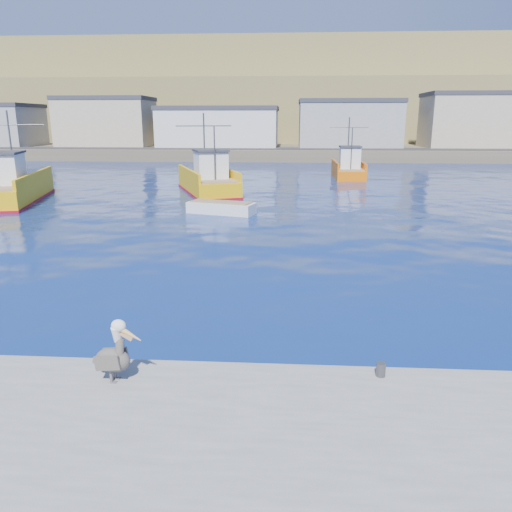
{
  "coord_description": "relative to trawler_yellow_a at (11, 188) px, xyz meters",
  "views": [
    {
      "loc": [
        1.02,
        -12.95,
        5.68
      ],
      "look_at": [
        -0.0,
        2.53,
        1.44
      ],
      "focal_mm": 35.0,
      "sensor_mm": 36.0,
      "label": 1
    }
  ],
  "objects": [
    {
      "name": "dock_bollards",
      "position": [
        19.37,
        -24.73,
        -0.35
      ],
      "size": [
        36.2,
        0.2,
        0.3
      ],
      "color": "#4C4C4C",
      "rests_on": "dock"
    },
    {
      "name": "trawler_yellow_b",
      "position": [
        13.32,
        5.55,
        -0.05
      ],
      "size": [
        6.51,
        10.1,
        6.29
      ],
      "color": "#EFB008",
      "rests_on": "ground"
    },
    {
      "name": "skiff_mid",
      "position": [
        15.57,
        -3.53,
        -0.71
      ],
      "size": [
        4.47,
        2.65,
        0.92
      ],
      "color": "silver",
      "rests_on": "ground"
    },
    {
      "name": "boat_orange",
      "position": [
        25.73,
        16.95,
        -0.01
      ],
      "size": [
        3.86,
        7.36,
        5.96
      ],
      "color": "orange",
      "rests_on": "ground"
    },
    {
      "name": "trawler_yellow_a",
      "position": [
        0.0,
        0.0,
        0.0
      ],
      "size": [
        5.9,
        11.1,
        6.42
      ],
      "color": "#EFB008",
      "rests_on": "ground"
    },
    {
      "name": "far_shore",
      "position": [
        18.78,
        87.87,
        7.98
      ],
      "size": [
        200.0,
        81.0,
        24.0
      ],
      "color": "brown",
      "rests_on": "ground"
    },
    {
      "name": "ground",
      "position": [
        18.77,
        -21.33,
        -1.0
      ],
      "size": [
        260.0,
        260.0,
        0.0
      ],
      "primitive_type": "plane",
      "color": "#071552",
      "rests_on": "ground"
    },
    {
      "name": "pelican",
      "position": [
        16.31,
        -25.28,
        0.08
      ],
      "size": [
        1.1,
        0.53,
        1.36
      ],
      "color": "#595451",
      "rests_on": "dock"
    }
  ]
}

